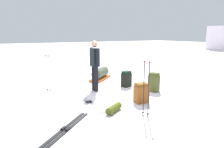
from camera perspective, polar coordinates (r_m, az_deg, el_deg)
ground_plane at (r=6.63m, az=0.00°, el=-5.95°), size 80.00×80.00×0.00m
skier_standing at (r=7.04m, az=-4.74°, el=2.98°), size 0.57×0.23×1.70m
ski_pair_near at (r=4.49m, az=-12.60°, el=-14.58°), size 1.33×1.49×0.05m
ski_pair_far at (r=6.00m, az=-6.38°, el=-7.74°), size 1.84×0.23×0.05m
backpack_large_dark at (r=7.17m, az=11.37°, el=-2.27°), size 0.39×0.36×0.64m
backpack_bright at (r=5.98m, az=8.04°, el=-5.19°), size 0.33×0.40×0.57m
backpack_small_spare at (r=7.70m, az=3.95°, el=-1.40°), size 0.35×0.41×0.58m
ski_poles_planted_near at (r=4.92m, az=9.36°, el=-3.26°), size 0.20×0.11×1.32m
ski_poles_planted_far at (r=7.24m, az=-17.19°, el=0.65°), size 0.23×0.12×1.24m
gear_sled at (r=8.93m, az=-3.20°, el=-0.04°), size 1.23×1.35×0.49m
sleeping_mat_rolled at (r=5.29m, az=0.50°, el=-9.40°), size 0.44×0.56×0.18m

